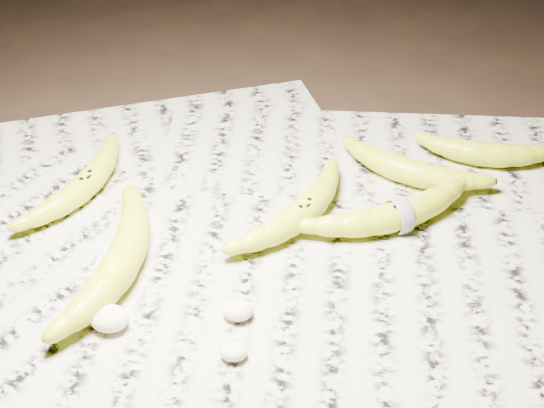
# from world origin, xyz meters

# --- Properties ---
(ground) EXTENTS (3.00, 3.00, 0.00)m
(ground) POSITION_xyz_m (0.00, 0.00, 0.00)
(ground) COLOR black
(ground) RESTS_ON ground
(newspaper_patch) EXTENTS (0.90, 0.70, 0.01)m
(newspaper_patch) POSITION_xyz_m (-0.02, -0.02, 0.00)
(newspaper_patch) COLOR #B0AA97
(newspaper_patch) RESTS_ON ground
(banana_left_a) EXTENTS (0.11, 0.20, 0.03)m
(banana_left_a) POSITION_xyz_m (-0.21, 0.05, 0.02)
(banana_left_a) COLOR #C8D31A
(banana_left_a) RESTS_ON newspaper_patch
(banana_left_b) EXTENTS (0.09, 0.22, 0.04)m
(banana_left_b) POSITION_xyz_m (-0.13, -0.09, 0.03)
(banana_left_b) COLOR #C8D31A
(banana_left_b) RESTS_ON newspaper_patch
(banana_center) EXTENTS (0.15, 0.19, 0.04)m
(banana_center) POSITION_xyz_m (0.06, 0.02, 0.03)
(banana_center) COLOR #C8D31A
(banana_center) RESTS_ON newspaper_patch
(banana_taped) EXTENTS (0.22, 0.15, 0.04)m
(banana_taped) POSITION_xyz_m (0.18, 0.02, 0.03)
(banana_taped) COLOR #C8D31A
(banana_taped) RESTS_ON newspaper_patch
(banana_upper_a) EXTENTS (0.18, 0.12, 0.03)m
(banana_upper_a) POSITION_xyz_m (0.19, 0.11, 0.03)
(banana_upper_a) COLOR #C8D31A
(banana_upper_a) RESTS_ON newspaper_patch
(banana_upper_b) EXTENTS (0.17, 0.07, 0.03)m
(banana_upper_b) POSITION_xyz_m (0.30, 0.16, 0.02)
(banana_upper_b) COLOR #C8D31A
(banana_upper_b) RESTS_ON newspaper_patch
(measuring_tape) EXTENTS (0.03, 0.04, 0.05)m
(measuring_tape) POSITION_xyz_m (0.18, 0.02, 0.03)
(measuring_tape) COLOR white
(measuring_tape) RESTS_ON newspaper_patch
(flesh_chunk_a) EXTENTS (0.04, 0.03, 0.02)m
(flesh_chunk_a) POSITION_xyz_m (-0.13, -0.16, 0.02)
(flesh_chunk_a) COLOR beige
(flesh_chunk_a) RESTS_ON newspaper_patch
(flesh_chunk_b) EXTENTS (0.03, 0.02, 0.02)m
(flesh_chunk_b) POSITION_xyz_m (0.00, -0.20, 0.02)
(flesh_chunk_b) COLOR beige
(flesh_chunk_b) RESTS_ON newspaper_patch
(flesh_chunk_c) EXTENTS (0.03, 0.03, 0.02)m
(flesh_chunk_c) POSITION_xyz_m (0.00, -0.14, 0.02)
(flesh_chunk_c) COLOR beige
(flesh_chunk_c) RESTS_ON newspaper_patch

